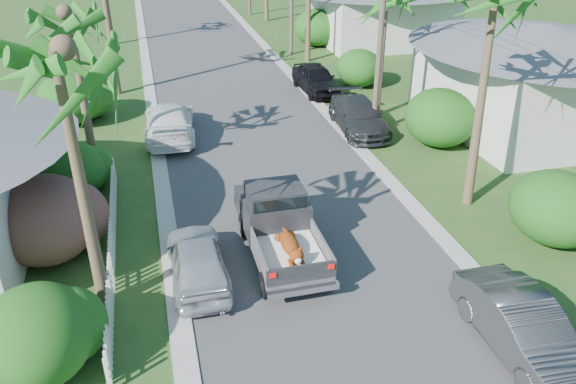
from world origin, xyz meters
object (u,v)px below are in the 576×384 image
object	(u,v)px
parked_car_rm	(359,116)
parked_car_ln	(197,260)
pickup_truck	(278,221)
parked_car_lf	(170,121)
house_right_far	(381,13)
parked_car_rf	(316,79)
palm_l_b	(68,13)
house_right_near	(534,81)
utility_pole_b	(381,33)
parked_car_rn	(523,328)
palm_l_a	(55,51)

from	to	relation	value
parked_car_rm	parked_car_ln	world-z (taller)	parked_car_rm
pickup_truck	parked_car_lf	world-z (taller)	pickup_truck
parked_car_lf	house_right_far	size ratio (longest dim) A/B	0.59
parked_car_rf	palm_l_b	distance (m)	14.79
parked_car_lf	house_right_near	xyz separation A→B (m)	(16.60, -2.79, 1.45)
house_right_near	utility_pole_b	size ratio (longest dim) A/B	1.00
parked_car_lf	house_right_near	bearing A→B (deg)	174.27
parked_car_rn	palm_l_b	bearing A→B (deg)	128.90
palm_l_b	house_right_near	size ratio (longest dim) A/B	0.82
pickup_truck	house_right_far	world-z (taller)	house_right_far
utility_pole_b	parked_car_ln	bearing A→B (deg)	-134.59
parked_car_rm	palm_l_b	xyz separation A→B (m)	(-11.80, -1.45, 5.44)
parked_car_rf	parked_car_ln	world-z (taller)	parked_car_rf
pickup_truck	palm_l_a	world-z (taller)	palm_l_a
house_right_far	parked_car_rf	bearing A→B (deg)	-128.05
parked_car_ln	house_right_near	distance (m)	18.64
parked_car_ln	palm_l_a	distance (m)	6.81
parked_car_rm	utility_pole_b	world-z (taller)	utility_pole_b
house_right_far	utility_pole_b	distance (m)	18.71
house_right_far	house_right_near	bearing A→B (deg)	-90.00
parked_car_rf	parked_car_ln	distance (m)	17.89
parked_car_rn	parked_car_rf	distance (m)	20.68
pickup_truck	house_right_near	bearing A→B (deg)	27.68
palm_l_a	house_right_far	xyz separation A→B (m)	(19.20, 27.00, -4.81)
pickup_truck	house_right_near	xyz separation A→B (m)	(14.02, 7.35, 1.21)
parked_car_rm	palm_l_a	xyz separation A→B (m)	(-11.20, -10.45, 6.23)
palm_l_a	palm_l_b	distance (m)	9.05
palm_l_a	parked_car_rm	bearing A→B (deg)	43.03
parked_car_rf	parked_car_rn	bearing A→B (deg)	-95.47
house_right_near	utility_pole_b	xyz separation A→B (m)	(-7.40, 1.00, 2.38)
parked_car_rm	parked_car_rf	size ratio (longest dim) A/B	1.09
pickup_truck	palm_l_b	distance (m)	10.67
parked_car_rn	parked_car_rm	size ratio (longest dim) A/B	0.89
parked_car_rn	house_right_near	bearing A→B (deg)	55.08
utility_pole_b	parked_car_rm	bearing A→B (deg)	142.84
palm_l_a	house_right_far	world-z (taller)	palm_l_a
parked_car_rm	parked_car_rf	bearing A→B (deg)	95.62
utility_pole_b	parked_car_rn	bearing A→B (deg)	-98.04
palm_l_a	palm_l_b	world-z (taller)	palm_l_a
parked_car_rm	parked_car_rn	bearing A→B (deg)	-92.05
pickup_truck	parked_car_ln	distance (m)	2.78
parked_car_rn	utility_pole_b	world-z (taller)	utility_pole_b
parked_car_lf	house_right_far	bearing A→B (deg)	-133.70
parked_car_ln	parked_car_rn	bearing A→B (deg)	145.83
parked_car_rn	utility_pole_b	distance (m)	14.83
parked_car_rn	utility_pole_b	bearing A→B (deg)	82.57
parked_car_ln	parked_car_lf	xyz separation A→B (m)	(0.00, 11.12, 0.10)
parked_car_rn	parked_car_rm	xyz separation A→B (m)	(1.40, 14.62, -0.01)
palm_l_a	pickup_truck	bearing A→B (deg)	17.62
parked_car_rf	palm_l_a	bearing A→B (deg)	-125.87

